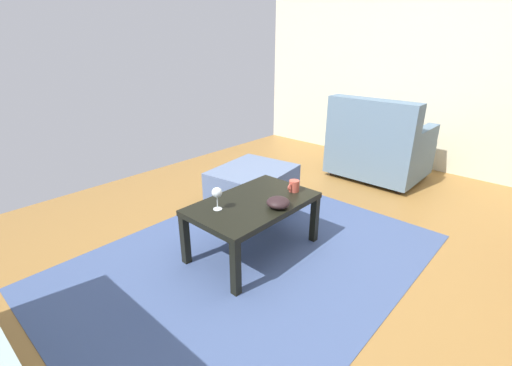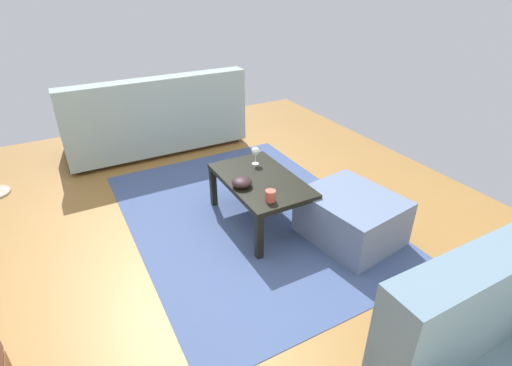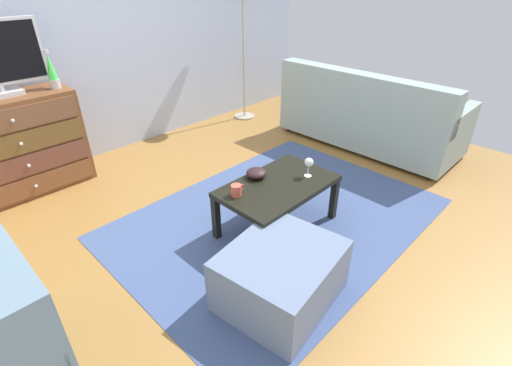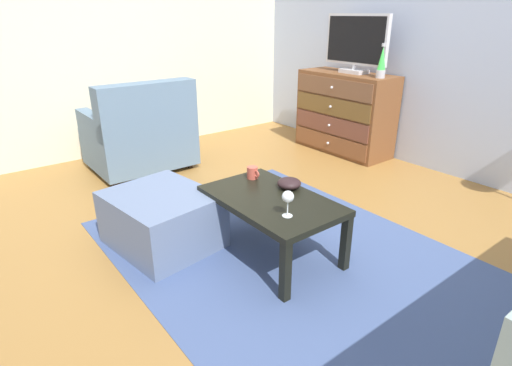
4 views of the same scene
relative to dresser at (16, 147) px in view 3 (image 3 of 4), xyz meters
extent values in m
cube|color=olive|center=(1.09, -1.80, -0.47)|extent=(5.89, 4.70, 0.05)
cube|color=#ACB9D3|center=(1.09, 0.31, 0.95)|extent=(5.89, 0.12, 2.78)
cube|color=#3E507C|center=(1.29, -2.00, -0.44)|extent=(2.60, 1.90, 0.01)
cube|color=brown|center=(0.00, 0.01, 0.00)|extent=(1.10, 0.45, 0.88)
cube|color=brown|center=(0.00, -0.23, -0.31)|extent=(1.04, 0.02, 0.19)
sphere|color=silver|center=(0.00, -0.24, -0.31)|extent=(0.03, 0.03, 0.03)
cube|color=brown|center=(0.00, -0.23, -0.10)|extent=(1.04, 0.02, 0.19)
sphere|color=silver|center=(0.00, -0.24, -0.10)|extent=(0.03, 0.03, 0.03)
cube|color=brown|center=(0.00, -0.23, 0.10)|extent=(1.04, 0.02, 0.19)
sphere|color=silver|center=(0.00, -0.24, 0.10)|extent=(0.03, 0.03, 0.03)
cube|color=brown|center=(0.00, -0.23, 0.31)|extent=(1.04, 0.02, 0.19)
sphere|color=silver|center=(0.00, -0.24, 0.31)|extent=(0.03, 0.03, 0.03)
cube|color=silver|center=(0.06, 0.03, 0.46)|extent=(0.28, 0.18, 0.04)
cylinder|color=silver|center=(0.06, 0.03, 0.51)|extent=(0.04, 0.04, 0.05)
cylinder|color=#B7B7BC|center=(0.45, -0.04, 0.48)|extent=(0.09, 0.09, 0.08)
cone|color=#3FD84C|center=(0.45, -0.04, 0.63)|extent=(0.08, 0.08, 0.22)
cylinder|color=#B7B7BC|center=(0.45, -0.04, 0.76)|extent=(0.04, 0.04, 0.03)
cube|color=black|center=(0.77, -1.82, -0.26)|extent=(0.05, 0.05, 0.37)
cube|color=black|center=(1.61, -1.82, -0.26)|extent=(0.05, 0.05, 0.37)
cube|color=black|center=(0.77, -2.31, -0.26)|extent=(0.05, 0.05, 0.37)
cube|color=black|center=(1.61, -2.31, -0.26)|extent=(0.05, 0.05, 0.37)
cube|color=black|center=(1.19, -2.07, -0.06)|extent=(0.90, 0.55, 0.04)
cylinder|color=silver|center=(1.44, -2.16, -0.03)|extent=(0.06, 0.06, 0.00)
cylinder|color=silver|center=(1.44, -2.16, 0.01)|extent=(0.01, 0.01, 0.09)
sphere|color=silver|center=(1.44, -2.16, 0.09)|extent=(0.07, 0.07, 0.07)
cylinder|color=#BC4E3D|center=(0.86, -1.96, 0.01)|extent=(0.08, 0.08, 0.08)
torus|color=#BC4E3D|center=(0.91, -1.96, 0.01)|extent=(0.05, 0.01, 0.05)
ellipsoid|color=black|center=(1.15, -1.88, 0.00)|extent=(0.16, 0.16, 0.07)
cylinder|color=#332319|center=(3.53, -2.65, -0.42)|extent=(0.05, 0.05, 0.05)
cylinder|color=#332319|center=(3.53, -0.81, -0.42)|extent=(0.05, 0.05, 0.05)
cylinder|color=#332319|center=(2.84, -2.65, -0.42)|extent=(0.05, 0.05, 0.05)
cylinder|color=#332319|center=(2.84, -0.81, -0.42)|extent=(0.05, 0.05, 0.05)
cube|color=#8BA09A|center=(3.19, -1.73, -0.20)|extent=(0.85, 2.00, 0.38)
cube|color=#8BA09A|center=(2.86, -1.73, 0.22)|extent=(0.20, 2.00, 0.45)
cube|color=#8BA09A|center=(3.19, -2.67, 0.09)|extent=(0.81, 0.12, 0.20)
cube|color=#8BA09A|center=(3.19, -0.79, 0.09)|extent=(0.81, 0.12, 0.20)
cylinder|color=tan|center=(3.46, -1.55, 0.07)|extent=(0.16, 0.40, 0.16)
cylinder|color=#332319|center=(-0.58, -1.68, -0.42)|extent=(0.05, 0.05, 0.05)
cube|color=slate|center=(-0.60, -2.07, 0.21)|extent=(0.20, 0.94, 0.49)
cube|color=slate|center=(0.65, -2.57, -0.25)|extent=(0.78, 0.69, 0.38)
cylinder|color=#A59E8C|center=(2.79, -0.05, -0.43)|extent=(0.28, 0.28, 0.02)
cylinder|color=#A59E8C|center=(2.79, -0.05, 0.39)|extent=(0.02, 0.02, 1.63)
camera|label=1|loc=(2.82, -0.55, 1.01)|focal=24.62mm
camera|label=2|loc=(-1.20, -0.72, 1.45)|focal=27.21mm
camera|label=3|loc=(-0.64, -3.61, 1.38)|focal=25.73mm
camera|label=4|loc=(2.98, -3.58, 1.04)|focal=28.64mm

